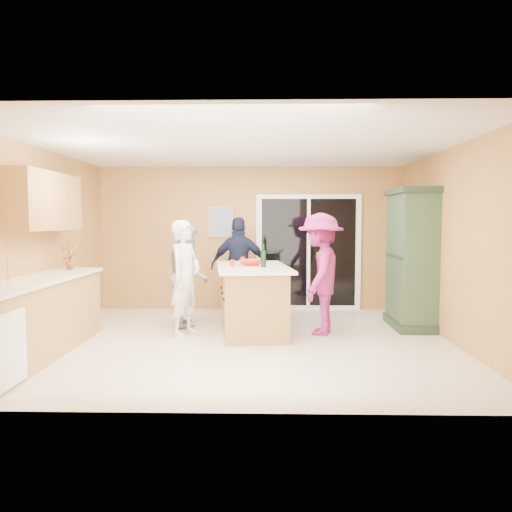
{
  "coord_description": "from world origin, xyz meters",
  "views": [
    {
      "loc": [
        0.3,
        -6.6,
        1.62
      ],
      "look_at": [
        0.15,
        0.1,
        1.15
      ],
      "focal_mm": 35.0,
      "sensor_mm": 36.0,
      "label": 1
    }
  ],
  "objects_px": {
    "woman_white": "(185,278)",
    "woman_grey": "(188,275)",
    "woman_navy": "(239,266)",
    "woman_magenta": "(320,274)",
    "green_hutch": "(412,260)",
    "kitchen_island": "(252,301)"
  },
  "relations": [
    {
      "from": "woman_white",
      "to": "woman_grey",
      "type": "xyz_separation_m",
      "value": [
        -0.07,
        0.7,
        -0.03
      ]
    },
    {
      "from": "woman_white",
      "to": "woman_navy",
      "type": "bearing_deg",
      "value": 0.38
    },
    {
      "from": "woman_navy",
      "to": "woman_white",
      "type": "bearing_deg",
      "value": 66.15
    },
    {
      "from": "woman_white",
      "to": "woman_magenta",
      "type": "xyz_separation_m",
      "value": [
        1.92,
        0.16,
        0.05
      ]
    },
    {
      "from": "woman_navy",
      "to": "woman_magenta",
      "type": "xyz_separation_m",
      "value": [
        1.24,
        -1.47,
        0.02
      ]
    },
    {
      "from": "green_hutch",
      "to": "woman_navy",
      "type": "relative_size",
      "value": 1.25
    },
    {
      "from": "green_hutch",
      "to": "woman_grey",
      "type": "bearing_deg",
      "value": 178.71
    },
    {
      "from": "kitchen_island",
      "to": "woman_white",
      "type": "distance_m",
      "value": 1.03
    },
    {
      "from": "woman_navy",
      "to": "green_hutch",
      "type": "bearing_deg",
      "value": 158.06
    },
    {
      "from": "kitchen_island",
      "to": "green_hutch",
      "type": "height_order",
      "value": "green_hutch"
    },
    {
      "from": "woman_magenta",
      "to": "woman_navy",
      "type": "bearing_deg",
      "value": -123.26
    },
    {
      "from": "kitchen_island",
      "to": "woman_grey",
      "type": "distance_m",
      "value": 1.16
    },
    {
      "from": "woman_white",
      "to": "woman_grey",
      "type": "distance_m",
      "value": 0.7
    },
    {
      "from": "woman_grey",
      "to": "woman_magenta",
      "type": "xyz_separation_m",
      "value": [
        1.99,
        -0.54,
        0.08
      ]
    },
    {
      "from": "woman_grey",
      "to": "kitchen_island",
      "type": "bearing_deg",
      "value": -124.67
    },
    {
      "from": "woman_navy",
      "to": "woman_magenta",
      "type": "height_order",
      "value": "woman_magenta"
    },
    {
      "from": "woman_white",
      "to": "woman_navy",
      "type": "relative_size",
      "value": 0.97
    },
    {
      "from": "kitchen_island",
      "to": "woman_grey",
      "type": "bearing_deg",
      "value": 148.1
    },
    {
      "from": "woman_grey",
      "to": "woman_navy",
      "type": "relative_size",
      "value": 0.93
    },
    {
      "from": "woman_grey",
      "to": "woman_navy",
      "type": "xyz_separation_m",
      "value": [
        0.74,
        0.93,
        0.06
      ]
    },
    {
      "from": "woman_grey",
      "to": "woman_magenta",
      "type": "height_order",
      "value": "woman_magenta"
    },
    {
      "from": "kitchen_island",
      "to": "green_hutch",
      "type": "bearing_deg",
      "value": 2.45
    }
  ]
}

